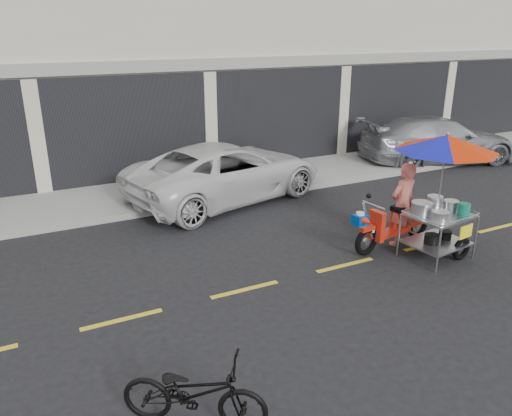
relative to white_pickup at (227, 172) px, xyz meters
name	(u,v)px	position (x,y,z in m)	size (l,w,h in m)	color
ground	(345,265)	(0.45, -4.35, -0.70)	(90.00, 90.00, 0.00)	black
sidewalk	(225,181)	(0.45, 1.15, -0.63)	(45.00, 3.00, 0.15)	gray
shophouse_block	(240,21)	(3.26, 6.24, 3.53)	(36.00, 8.11, 10.40)	beige
centerline	(345,265)	(0.45, -4.35, -0.70)	(42.00, 0.10, 0.01)	gold
white_pickup	(227,172)	(0.00, 0.00, 0.00)	(2.33, 5.05, 1.40)	silver
silver_pickup	(438,140)	(7.33, 0.35, 0.01)	(2.00, 4.92, 1.43)	#94979C
near_bicycle	(194,392)	(-3.28, -6.76, -0.28)	(0.56, 1.59, 0.84)	black
food_vendor_rig	(428,177)	(2.09, -4.47, 0.77)	(2.51, 2.01, 2.34)	black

